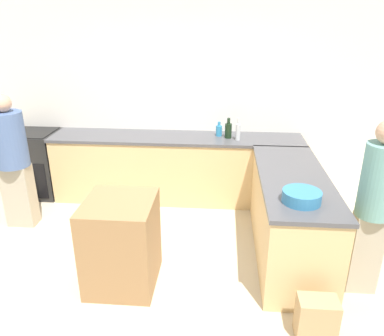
% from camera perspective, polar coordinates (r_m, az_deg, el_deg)
% --- Properties ---
extents(ground_plane, '(14.00, 14.00, 0.00)m').
position_cam_1_polar(ground_plane, '(3.73, -6.13, -18.25)').
color(ground_plane, beige).
extents(wall_back, '(8.00, 0.06, 2.70)m').
position_cam_1_polar(wall_back, '(5.26, -2.05, 10.41)').
color(wall_back, white).
rests_on(wall_back, ground_plane).
extents(counter_back, '(3.39, 0.63, 0.92)m').
position_cam_1_polar(counter_back, '(5.20, -2.34, 0.02)').
color(counter_back, '#D6B27A').
rests_on(counter_back, ground_plane).
extents(counter_peninsula, '(0.69, 1.89, 0.92)m').
position_cam_1_polar(counter_peninsula, '(4.12, 14.62, -6.97)').
color(counter_peninsula, '#D6B27A').
rests_on(counter_peninsula, ground_plane).
extents(range_oven, '(0.70, 0.61, 0.93)m').
position_cam_1_polar(range_oven, '(5.81, -22.86, 0.67)').
color(range_oven, black).
rests_on(range_oven, ground_plane).
extents(island_table, '(0.63, 0.68, 0.87)m').
position_cam_1_polar(island_table, '(3.65, -10.68, -11.13)').
color(island_table, '#997047').
rests_on(island_table, ground_plane).
extents(mixing_bowl, '(0.33, 0.33, 0.11)m').
position_cam_1_polar(mixing_bowl, '(3.36, 16.36, -4.20)').
color(mixing_bowl, teal).
rests_on(mixing_bowl, counter_peninsula).
extents(wine_bottle_dark, '(0.09, 0.09, 0.27)m').
position_cam_1_polar(wine_bottle_dark, '(4.98, 5.55, 5.77)').
color(wine_bottle_dark, black).
rests_on(wine_bottle_dark, counter_back).
extents(vinegar_bottle_clear, '(0.06, 0.06, 0.30)m').
position_cam_1_polar(vinegar_bottle_clear, '(4.89, 7.02, 5.57)').
color(vinegar_bottle_clear, silver).
rests_on(vinegar_bottle_clear, counter_back).
extents(dish_soap_bottle, '(0.08, 0.08, 0.19)m').
position_cam_1_polar(dish_soap_bottle, '(5.06, 4.13, 5.75)').
color(dish_soap_bottle, '#338CBF').
rests_on(dish_soap_bottle, counter_back).
extents(person_by_range, '(0.38, 0.38, 1.62)m').
position_cam_1_polar(person_by_range, '(4.86, -25.67, 1.33)').
color(person_by_range, '#ADA38E').
rests_on(person_by_range, ground_plane).
extents(person_at_peninsula, '(0.30, 0.30, 1.65)m').
position_cam_1_polar(person_at_peninsula, '(3.62, 26.02, -4.91)').
color(person_at_peninsula, '#ADA38E').
rests_on(person_at_peninsula, ground_plane).
extents(paper_bag, '(0.31, 0.20, 0.36)m').
position_cam_1_polar(paper_bag, '(3.35, 18.42, -20.89)').
color(paper_bag, tan).
rests_on(paper_bag, ground_plane).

